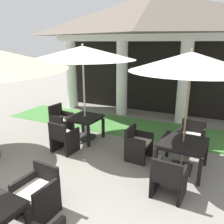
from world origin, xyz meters
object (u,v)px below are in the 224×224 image
patio_chair_mid_left_north (191,137)px  patio_chair_mid_left_west (138,144)px  patio_table_near_foreground (85,120)px  patio_chair_near_foreground_south (64,137)px  patio_chair_near_foreground_west (61,121)px  patio_table_mid_left (183,145)px  patio_umbrella_near_foreground (83,53)px  patio_chair_mid_left_south (169,177)px  patio_umbrella_mid_left (191,63)px  patio_chair_mid_right_north (37,193)px

patio_chair_mid_left_north → patio_chair_mid_left_west: patio_chair_mid_left_north is taller
patio_table_near_foreground → patio_chair_near_foreground_south: size_ratio=1.07×
patio_chair_near_foreground_west → patio_table_mid_left: patio_chair_near_foreground_west is taller
patio_chair_mid_left_north → patio_chair_mid_left_west: size_ratio=1.00×
patio_umbrella_near_foreground → patio_chair_near_foreground_south: size_ratio=3.44×
patio_chair_near_foreground_south → patio_chair_mid_left_south: bearing=-8.4°
patio_umbrella_mid_left → patio_chair_mid_right_north: size_ratio=3.26×
patio_umbrella_mid_left → patio_chair_mid_right_north: bearing=-128.7°
patio_umbrella_near_foreground → patio_chair_near_foreground_south: patio_umbrella_near_foreground is taller
patio_chair_near_foreground_west → patio_chair_mid_left_west: 2.83m
patio_table_mid_left → patio_chair_mid_right_north: bearing=-128.7°
patio_table_mid_left → patio_table_near_foreground: bearing=168.9°
patio_chair_near_foreground_west → patio_chair_mid_left_south: bearing=70.4°
patio_table_mid_left → patio_chair_mid_left_west: (-1.07, 0.08, -0.22)m
patio_table_mid_left → patio_umbrella_mid_left: (0.00, -0.00, 1.81)m
patio_table_mid_left → patio_chair_mid_left_south: bearing=-94.1°
patio_table_near_foreground → patio_chair_mid_left_south: (2.81, -1.64, -0.22)m
patio_umbrella_near_foreground → patio_chair_mid_right_north: 3.81m
patio_umbrella_mid_left → patio_umbrella_near_foreground: bearing=168.9°
patio_chair_near_foreground_west → patio_chair_mid_left_west: size_ratio=1.15×
patio_chair_mid_left_south → patio_umbrella_mid_left: bearing=90.0°
patio_chair_near_foreground_south → patio_chair_mid_left_north: patio_chair_near_foreground_south is taller
patio_table_mid_left → patio_chair_mid_left_north: 1.10m
patio_chair_mid_left_north → patio_chair_mid_right_north: patio_chair_mid_right_north is taller
patio_chair_mid_left_west → patio_chair_mid_left_south: patio_chair_mid_left_south is taller
patio_chair_mid_left_west → patio_chair_near_foreground_west: bearing=-97.6°
patio_umbrella_near_foreground → patio_table_mid_left: patio_umbrella_near_foreground is taller
patio_umbrella_near_foreground → patio_chair_mid_right_north: bearing=-73.2°
patio_umbrella_mid_left → patio_table_mid_left: bearing=90.0°
patio_chair_mid_right_north → patio_chair_mid_left_north: bearing=-116.3°
patio_chair_mid_left_south → patio_chair_mid_right_north: 2.35m
patio_chair_mid_right_north → patio_table_near_foreground: bearing=-69.4°
patio_chair_near_foreground_south → patio_chair_mid_left_north: size_ratio=1.05×
patio_chair_mid_left_south → patio_table_mid_left: bearing=90.0°
patio_table_mid_left → patio_chair_mid_left_south: (-0.08, -1.07, -0.21)m
patio_chair_near_foreground_west → patio_chair_mid_left_north: bearing=101.2°
patio_chair_near_foreground_south → patio_table_mid_left: size_ratio=0.81×
patio_table_mid_left → patio_chair_mid_right_north: (-1.97, -2.47, -0.21)m
patio_chair_mid_left_west → patio_chair_mid_left_south: (1.00, -1.15, 0.00)m
patio_chair_mid_left_south → patio_chair_mid_left_north: bearing=90.0°
patio_chair_mid_left_south → patio_chair_mid_left_west: bearing=135.0°
patio_chair_near_foreground_west → patio_umbrella_near_foreground: bearing=90.0°
patio_chair_mid_left_west → patio_chair_mid_right_north: size_ratio=0.98×
patio_chair_mid_left_north → patio_chair_mid_left_south: patio_chair_mid_left_south is taller
patio_table_near_foreground → patio_chair_mid_left_north: size_ratio=1.13×
patio_umbrella_near_foreground → patio_chair_mid_left_west: bearing=-15.1°
patio_chair_near_foreground_west → patio_chair_mid_right_north: size_ratio=1.12×
patio_chair_near_foreground_west → patio_chair_near_foreground_south: size_ratio=1.09×
patio_chair_mid_left_west → patio_table_mid_left: bearing=90.0°
patio_chair_near_foreground_south → patio_chair_mid_left_west: patio_chair_near_foreground_south is taller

